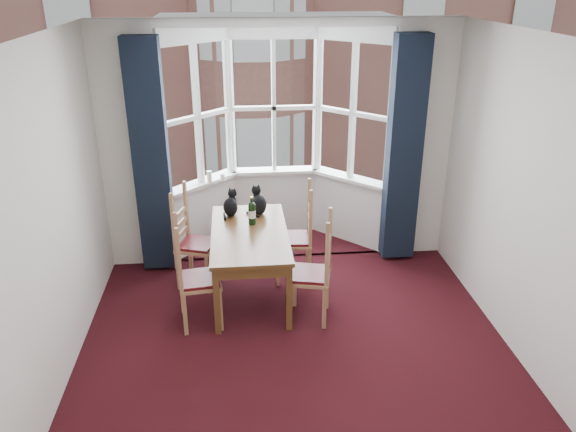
{
  "coord_description": "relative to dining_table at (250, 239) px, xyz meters",
  "views": [
    {
      "loc": [
        -0.48,
        -3.93,
        3.23
      ],
      "look_at": [
        -0.01,
        1.05,
        1.05
      ],
      "focal_mm": 35.0,
      "sensor_mm": 36.0,
      "label": 1
    }
  ],
  "objects": [
    {
      "name": "dining_table",
      "position": [
        0.0,
        0.0,
        0.0
      ],
      "size": [
        0.8,
        1.48,
        0.75
      ],
      "color": "brown",
      "rests_on": "floor"
    },
    {
      "name": "candle_tall",
      "position": [
        -0.44,
        1.24,
        0.28
      ],
      "size": [
        0.06,
        0.06,
        0.14
      ],
      "primitive_type": "cylinder",
      "color": "white",
      "rests_on": "bay_window"
    },
    {
      "name": "chair_left_near",
      "position": [
        -0.6,
        -0.5,
        -0.19
      ],
      "size": [
        0.45,
        0.47,
        0.92
      ],
      "color": "#A2734E",
      "rests_on": "floor"
    },
    {
      "name": "curtain_left",
      "position": [
        -1.04,
        0.71,
        0.69
      ],
      "size": [
        0.38,
        0.22,
        2.6
      ],
      "primitive_type": "cube",
      "color": "black",
      "rests_on": "floor"
    },
    {
      "name": "candle_short",
      "position": [
        -0.29,
        1.27,
        0.25
      ],
      "size": [
        0.06,
        0.06,
        0.09
      ],
      "primitive_type": "cylinder",
      "color": "white",
      "rests_on": "bay_window"
    },
    {
      "name": "curtain_right",
      "position": [
        1.8,
        0.71,
        0.69
      ],
      "size": [
        0.38,
        0.22,
        2.6
      ],
      "primitive_type": "cube",
      "color": "black",
      "rests_on": "floor"
    },
    {
      "name": "chair_right_far",
      "position": [
        0.59,
        0.32,
        -0.19
      ],
      "size": [
        0.43,
        0.45,
        0.92
      ],
      "color": "#A2734E",
      "rests_on": "floor"
    },
    {
      "name": "wine_bottle",
      "position": [
        0.04,
        0.2,
        0.22
      ],
      "size": [
        0.08,
        0.08,
        0.31
      ],
      "color": "black",
      "rests_on": "dining_table"
    },
    {
      "name": "floor",
      "position": [
        0.38,
        -1.36,
        -0.66
      ],
      "size": [
        4.5,
        4.5,
        0.0
      ],
      "primitive_type": "plane",
      "color": "black",
      "rests_on": "ground"
    },
    {
      "name": "wall_left",
      "position": [
        -1.62,
        -1.36,
        0.74
      ],
      "size": [
        0.0,
        4.5,
        4.5
      ],
      "primitive_type": "plane",
      "rotation": [
        1.57,
        0.0,
        1.57
      ],
      "color": "silver",
      "rests_on": "floor"
    },
    {
      "name": "ceiling",
      "position": [
        0.38,
        -1.36,
        2.14
      ],
      "size": [
        4.5,
        4.5,
        0.0
      ],
      "primitive_type": "plane",
      "rotation": [
        3.14,
        0.0,
        0.0
      ],
      "color": "white",
      "rests_on": "floor"
    },
    {
      "name": "street",
      "position": [
        0.38,
        30.89,
        -6.66
      ],
      "size": [
        80.0,
        80.0,
        0.0
      ],
      "primitive_type": "plane",
      "color": "#333335",
      "rests_on": "ground"
    },
    {
      "name": "wall_back_pier_right",
      "position": [
        2.03,
        0.89,
        0.74
      ],
      "size": [
        0.7,
        0.12,
        2.8
      ],
      "primitive_type": "cube",
      "color": "silver",
      "rests_on": "floor"
    },
    {
      "name": "cat_right",
      "position": [
        0.12,
        0.49,
        0.21
      ],
      "size": [
        0.23,
        0.27,
        0.33
      ],
      "color": "black",
      "rests_on": "dining_table"
    },
    {
      "name": "wall_back_pier_left",
      "position": [
        -1.27,
        0.89,
        0.74
      ],
      "size": [
        0.7,
        0.12,
        2.8
      ],
      "primitive_type": "cube",
      "color": "silver",
      "rests_on": "floor"
    },
    {
      "name": "bay_window",
      "position": [
        0.38,
        1.39,
        0.74
      ],
      "size": [
        2.76,
        0.94,
        2.8
      ],
      "color": "white",
      "rests_on": "floor"
    },
    {
      "name": "chair_left_far",
      "position": [
        -0.65,
        0.32,
        -0.19
      ],
      "size": [
        0.51,
        0.52,
        0.92
      ],
      "color": "#A2734E",
      "rests_on": "floor"
    },
    {
      "name": "chair_right_near",
      "position": [
        0.66,
        -0.51,
        -0.19
      ],
      "size": [
        0.49,
        0.5,
        0.92
      ],
      "color": "#A2734E",
      "rests_on": "floor"
    },
    {
      "name": "cat_left",
      "position": [
        -0.19,
        0.47,
        0.2
      ],
      "size": [
        0.22,
        0.26,
        0.31
      ],
      "color": "black",
      "rests_on": "dining_table"
    },
    {
      "name": "wall_right",
      "position": [
        2.38,
        -1.36,
        0.74
      ],
      "size": [
        0.0,
        4.5,
        4.5
      ],
      "primitive_type": "plane",
      "rotation": [
        1.57,
        0.0,
        -1.57
      ],
      "color": "silver",
      "rests_on": "floor"
    },
    {
      "name": "tenement_building",
      "position": [
        0.38,
        12.65,
        0.94
      ],
      "size": [
        18.4,
        7.8,
        15.2
      ],
      "color": "#9F6152",
      "rests_on": "street"
    }
  ]
}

